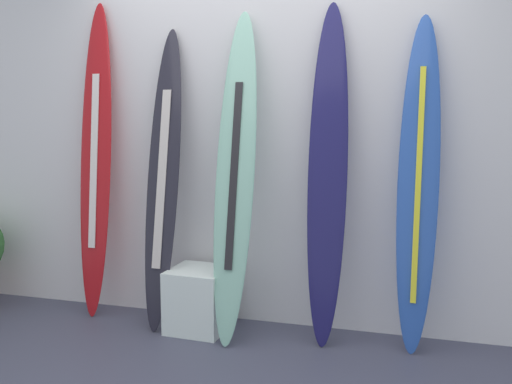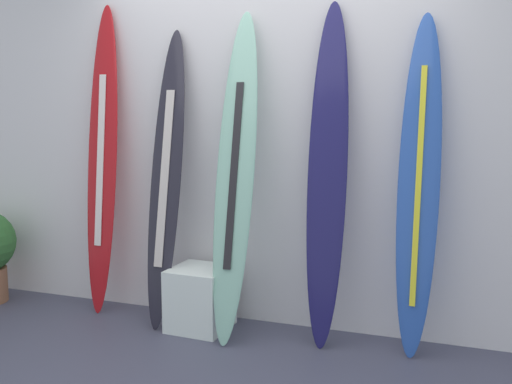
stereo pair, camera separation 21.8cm
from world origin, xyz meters
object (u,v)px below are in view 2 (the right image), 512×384
surfboard_cobalt (419,189)px  surfboard_seafoam (235,175)px  display_block_left (200,298)px  surfboard_charcoal (166,181)px  surfboard_navy (327,178)px  surfboard_crimson (102,161)px

surfboard_cobalt → surfboard_seafoam: bearing=-174.4°
surfboard_seafoam → display_block_left: 0.90m
surfboard_charcoal → surfboard_seafoam: surfboard_seafoam is taller
surfboard_charcoal → surfboard_navy: surfboard_navy is taller
surfboard_charcoal → display_block_left: surfboard_charcoal is taller
surfboard_crimson → surfboard_cobalt: 2.23m
surfboard_crimson → surfboard_seafoam: 1.10m
surfboard_crimson → display_block_left: size_ratio=5.31×
surfboard_charcoal → surfboard_navy: bearing=1.8°
surfboard_crimson → surfboard_seafoam: size_ratio=1.05×
surfboard_navy → surfboard_cobalt: (0.55, 0.02, -0.05)m
display_block_left → surfboard_navy: bearing=5.2°
surfboard_charcoal → surfboard_seafoam: 0.54m
surfboard_cobalt → display_block_left: surfboard_cobalt is taller
surfboard_navy → display_block_left: surfboard_navy is taller
surfboard_crimson → surfboard_seafoam: bearing=-7.0°
surfboard_charcoal → surfboard_seafoam: (0.53, -0.06, 0.06)m
surfboard_navy → surfboard_cobalt: 0.55m
surfboard_navy → surfboard_crimson: bearing=178.6°
surfboard_crimson → surfboard_cobalt: size_ratio=1.09×
surfboard_crimson → surfboard_charcoal: surfboard_crimson is taller
surfboard_crimson → display_block_left: (0.83, -0.12, -0.91)m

